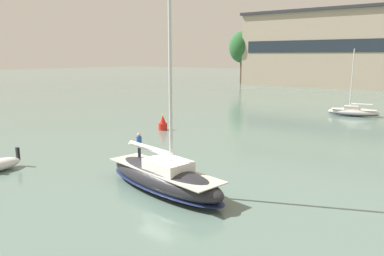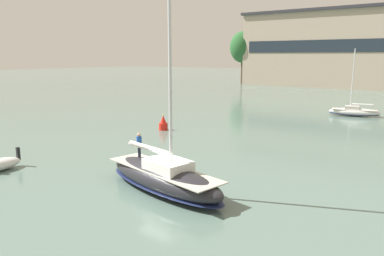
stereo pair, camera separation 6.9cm
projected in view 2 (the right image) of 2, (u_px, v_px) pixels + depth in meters
name	position (u px, v px, depth m)	size (l,w,h in m)	color
ground_plane	(163.00, 190.00, 22.68)	(400.00, 400.00, 0.00)	slate
waterfront_building	(323.00, 49.00, 98.97)	(40.87, 16.85, 19.53)	tan
tree_shore_right	(243.00, 47.00, 106.82)	(7.23, 7.23, 14.87)	#4C3828
sailboat_main	(163.00, 176.00, 22.49)	(10.10, 4.64, 13.40)	#232328
sailboat_moored_mid_channel	(354.00, 112.00, 50.50)	(6.75, 3.18, 8.97)	silver
channel_buoy	(163.00, 124.00, 41.02)	(0.98, 0.98, 1.79)	red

